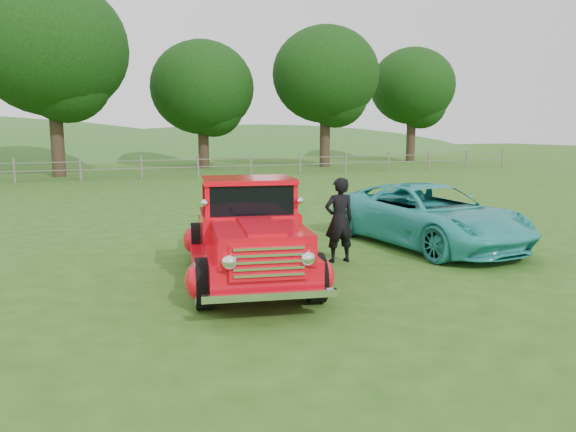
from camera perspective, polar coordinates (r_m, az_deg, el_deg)
name	(u,v)px	position (r m, az deg, el deg)	size (l,w,h in m)	color
ground	(321,289)	(9.29, 3.40, -7.39)	(140.00, 140.00, 0.00)	#255215
distant_hills	(62,193)	(67.90, -22.02, 2.19)	(116.00, 60.00, 18.00)	#306525
fence_line	(141,167)	(30.36, -14.67, 4.82)	(48.00, 0.12, 1.20)	#696259
tree_near_west	(52,48)	(33.32, -22.89, 15.44)	(8.00, 8.00, 10.42)	#322219
tree_near_east	(202,88)	(38.18, -8.71, 12.75)	(6.80, 6.80, 8.33)	#322219
tree_mid_east	(326,75)	(39.05, 3.83, 14.11)	(7.20, 7.20, 9.44)	#322219
tree_far_east	(413,86)	(46.11, 12.54, 12.73)	(6.60, 6.60, 8.86)	#322219
red_pickup	(248,234)	(9.71, -4.08, -1.85)	(2.91, 5.22, 1.78)	black
teal_sedan	(429,215)	(12.88, 14.10, 0.07)	(2.28, 4.95, 1.38)	teal
man	(339,220)	(10.99, 5.22, -0.41)	(0.61, 0.40, 1.67)	black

